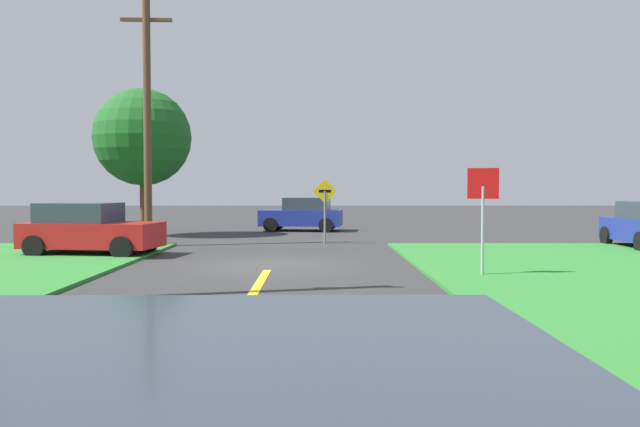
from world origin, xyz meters
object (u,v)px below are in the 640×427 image
object	(u,v)px
stop_sign	(483,201)
oak_tree_left	(143,137)
direction_sign	(325,204)
parked_car_near_building	(89,229)
car_approaching_junction	(303,214)
utility_pole_mid	(147,120)

from	to	relation	value
stop_sign	oak_tree_left	distance (m)	17.24
stop_sign	direction_sign	bearing A→B (deg)	-55.70
parked_car_near_building	car_approaching_junction	distance (m)	12.96
stop_sign	oak_tree_left	world-z (taller)	oak_tree_left
car_approaching_junction	oak_tree_left	bearing A→B (deg)	34.25
stop_sign	car_approaching_junction	world-z (taller)	stop_sign
utility_pole_mid	oak_tree_left	bearing A→B (deg)	107.25
parked_car_near_building	car_approaching_junction	world-z (taller)	same
utility_pole_mid	direction_sign	distance (m)	7.05
car_approaching_junction	direction_sign	size ratio (longest dim) A/B	1.70
parked_car_near_building	car_approaching_junction	size ratio (longest dim) A/B	1.03
car_approaching_junction	oak_tree_left	size ratio (longest dim) A/B	0.65
stop_sign	parked_car_near_building	world-z (taller)	stop_sign
oak_tree_left	stop_sign	bearing A→B (deg)	-48.48
stop_sign	direction_sign	size ratio (longest dim) A/B	1.05
stop_sign	parked_car_near_building	bearing A→B (deg)	-11.58
stop_sign	direction_sign	distance (m)	9.59
parked_car_near_building	oak_tree_left	bearing A→B (deg)	101.57
direction_sign	parked_car_near_building	bearing A→B (deg)	-151.19
utility_pole_mid	direction_sign	bearing A→B (deg)	7.95
car_approaching_junction	utility_pole_mid	world-z (taller)	utility_pole_mid
car_approaching_junction	utility_pole_mid	xyz separation A→B (m)	(-5.34, -8.18, 3.69)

